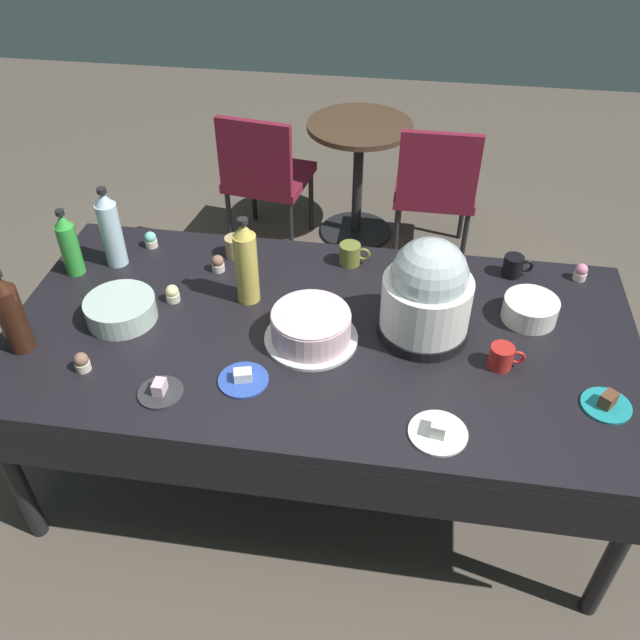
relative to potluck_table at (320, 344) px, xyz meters
name	(u,v)px	position (x,y,z in m)	size (l,w,h in m)	color
ground	(320,465)	(0.00, 0.00, -0.69)	(9.00, 9.00, 0.00)	brown
potluck_table	(320,344)	(0.00, 0.00, 0.00)	(2.20, 1.10, 0.75)	black
frosted_layer_cake	(311,327)	(-0.02, -0.05, 0.12)	(0.32, 0.32, 0.12)	silver
slow_cooker	(427,294)	(0.35, 0.05, 0.23)	(0.32, 0.32, 0.37)	black
glass_salad_bowl	(121,309)	(-0.71, -0.04, 0.10)	(0.25, 0.25, 0.08)	#B2C6BC
ceramic_snack_bowl	(530,309)	(0.73, 0.18, 0.10)	(0.19, 0.19, 0.08)	silver
dessert_plate_cobalt	(243,379)	(-0.21, -0.28, 0.07)	(0.16, 0.16, 0.04)	#2D4CB2
dessert_plate_teal	(607,404)	(0.93, -0.22, 0.07)	(0.15, 0.15, 0.05)	teal
dessert_plate_white	(438,431)	(0.42, -0.41, 0.08)	(0.18, 0.18, 0.06)	white
dessert_plate_charcoal	(160,391)	(-0.45, -0.37, 0.07)	(0.15, 0.15, 0.05)	#2D2D33
cupcake_lemon	(82,362)	(-0.74, -0.31, 0.09)	(0.05, 0.05, 0.07)	beige
cupcake_mint	(151,240)	(-0.76, 0.42, 0.09)	(0.05, 0.05, 0.07)	beige
cupcake_rose	(581,272)	(0.94, 0.45, 0.09)	(0.05, 0.05, 0.07)	beige
cupcake_cocoa	(173,294)	(-0.56, 0.09, 0.09)	(0.05, 0.05, 0.07)	beige
cupcake_berry	(218,263)	(-0.45, 0.30, 0.09)	(0.05, 0.05, 0.07)	beige
soda_bottle_water	(111,230)	(-0.85, 0.29, 0.22)	(0.08, 0.08, 0.33)	silver
soda_bottle_lime_soda	(69,245)	(-0.99, 0.21, 0.19)	(0.07, 0.07, 0.28)	green
soda_bottle_cola	(11,314)	(-0.99, -0.23, 0.21)	(0.09, 0.09, 0.31)	#33190F
soda_bottle_ginger_ale	(246,263)	(-0.29, 0.14, 0.22)	(0.08, 0.08, 0.34)	gold
coffee_mug_black	(514,266)	(0.69, 0.44, 0.10)	(0.11, 0.08, 0.08)	black
coffee_mug_olive	(351,254)	(0.06, 0.42, 0.11)	(0.12, 0.08, 0.09)	olive
coffee_mug_red	(502,357)	(0.61, -0.08, 0.10)	(0.12, 0.08, 0.08)	#B2231E
coffee_mug_tan	(236,247)	(-0.40, 0.41, 0.10)	(0.12, 0.08, 0.08)	tan
paper_napkin_stack	(411,273)	(0.30, 0.38, 0.07)	(0.14, 0.14, 0.02)	pink
maroon_chair_left	(264,173)	(-0.56, 1.60, -0.20)	(0.50, 0.50, 0.85)	maroon
maroon_chair_right	(436,185)	(0.40, 1.60, -0.20)	(0.44, 0.44, 0.85)	maroon
round_cafe_table	(358,160)	(-0.05, 1.82, -0.19)	(0.60, 0.60, 0.72)	#473323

